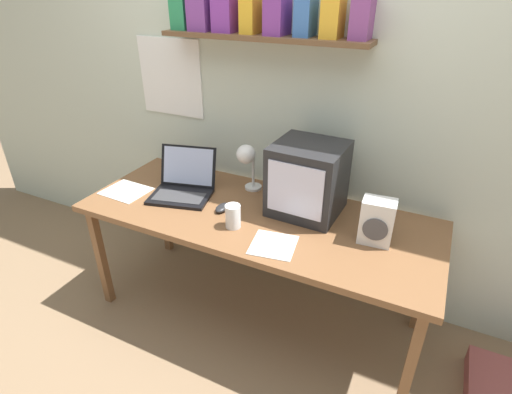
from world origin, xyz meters
The scene contains 11 objects.
ground_plane centered at (0.00, 0.00, 0.00)m, with size 12.00×12.00×0.00m, color #886B4F.
back_wall centered at (-0.01, 0.45, 1.31)m, with size 5.60×0.24×2.60m.
corner_desk centered at (0.00, 0.00, 0.66)m, with size 1.90×0.74×0.71m.
crt_monitor centered at (0.23, 0.15, 0.90)m, with size 0.36×0.36×0.38m.
laptop centered at (-0.48, 0.03, 0.77)m, with size 0.40×0.39×0.24m.
desk_lamp centered at (-0.15, 0.20, 0.92)m, with size 0.12×0.17×0.29m.
juice_glass centered at (-0.05, -0.16, 0.77)m, with size 0.08×0.08×0.12m.
space_heater centered at (0.61, 0.02, 0.82)m, with size 0.16×0.12×0.22m.
computer_mouse centered at (-0.18, -0.05, 0.73)m, with size 0.06×0.11×0.03m.
loose_paper_near_laptop centered at (0.20, -0.22, 0.71)m, with size 0.24×0.24×0.00m.
loose_paper_near_monitor centered at (-0.80, -0.11, 0.71)m, with size 0.26×0.23×0.00m.
Camera 1 is at (0.80, -1.63, 1.81)m, focal length 28.00 mm.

